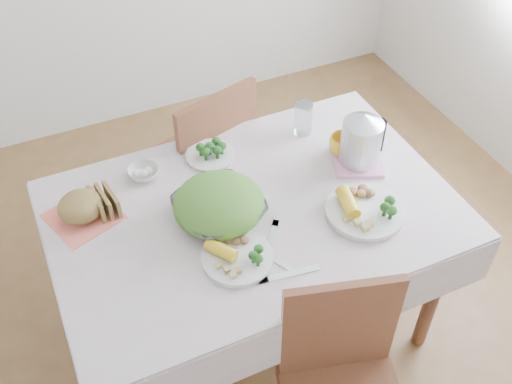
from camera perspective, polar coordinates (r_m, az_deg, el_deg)
name	(u,v)px	position (r m, az deg, el deg)	size (l,w,h in m)	color
floor	(254,323)	(2.84, -0.20, -12.36)	(3.60, 3.60, 0.00)	brown
dining_table	(254,272)	(2.54, -0.23, -7.67)	(1.40, 0.90, 0.75)	brown
tablecloth	(253,209)	(2.25, -0.25, -1.64)	(1.50, 1.00, 0.01)	beige
chair_far	(195,162)	(2.90, -5.79, 2.84)	(0.43, 0.43, 0.95)	brown
salad_bowl	(219,209)	(2.19, -3.52, -1.62)	(0.32, 0.32, 0.08)	white
dinner_plate_left	(238,258)	(2.07, -1.77, -6.28)	(0.25, 0.25, 0.02)	white
dinner_plate_right	(365,212)	(2.25, 10.30, -1.84)	(0.30, 0.30, 0.02)	white
broccoli_plate	(210,155)	(2.46, -4.38, 3.51)	(0.20, 0.20, 0.02)	beige
napkin	(84,216)	(2.30, -16.09, -2.24)	(0.23, 0.23, 0.00)	#FA755F
bread_loaf	(81,206)	(2.26, -16.37, -1.26)	(0.17, 0.16, 0.10)	brown
fruit_bowl	(144,173)	(2.40, -10.65, 1.82)	(0.12, 0.12, 0.04)	white
yellow_mug	(342,145)	(2.48, 8.20, 4.46)	(0.11, 0.11, 0.09)	yellow
glass_tumbler	(303,120)	(2.55, 4.51, 6.86)	(0.08, 0.08, 0.14)	white
pink_tray	(358,161)	(2.46, 9.68, 2.94)	(0.19, 0.19, 0.02)	#FB99CC
electric_kettle	(361,139)	(2.39, 10.00, 4.97)	(0.16, 0.16, 0.23)	#B2B5BA
fork_left	(275,259)	(2.08, 1.81, -6.43)	(0.02, 0.20, 0.00)	silver
fork_right	(270,240)	(2.13, 1.38, -4.58)	(0.02, 0.20, 0.00)	silver
knife	(289,274)	(2.04, 3.17, -7.82)	(0.03, 0.22, 0.00)	silver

